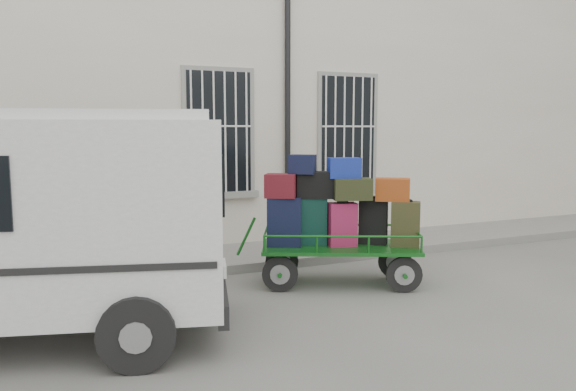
{
  "coord_description": "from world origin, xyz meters",
  "views": [
    {
      "loc": [
        -3.39,
        -7.0,
        2.32
      ],
      "look_at": [
        0.12,
        1.0,
        1.27
      ],
      "focal_mm": 35.0,
      "sensor_mm": 36.0,
      "label": 1
    }
  ],
  "objects": [
    {
      "name": "ground",
      "position": [
        0.0,
        0.0,
        0.0
      ],
      "size": [
        80.0,
        80.0,
        0.0
      ],
      "primitive_type": "plane",
      "color": "#61615D",
      "rests_on": "ground"
    },
    {
      "name": "building",
      "position": [
        0.0,
        5.5,
        3.0
      ],
      "size": [
        24.0,
        5.15,
        6.0
      ],
      "color": "beige",
      "rests_on": "ground"
    },
    {
      "name": "sidewalk",
      "position": [
        0.0,
        2.2,
        0.07
      ],
      "size": [
        24.0,
        1.7,
        0.15
      ],
      "primitive_type": "cube",
      "color": "slate",
      "rests_on": "ground"
    },
    {
      "name": "luggage_cart",
      "position": [
        0.55,
        0.2,
        0.99
      ],
      "size": [
        2.66,
        1.9,
        1.94
      ],
      "rotation": [
        0.0,
        0.0,
        -0.43
      ],
      "color": "black",
      "rests_on": "ground"
    }
  ]
}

